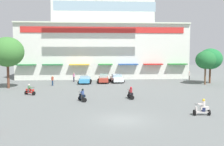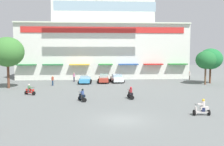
{
  "view_description": "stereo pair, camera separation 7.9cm",
  "coord_description": "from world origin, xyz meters",
  "views": [
    {
      "loc": [
        -2.77,
        -22.1,
        6.01
      ],
      "look_at": [
        0.2,
        13.48,
        2.78
      ],
      "focal_mm": 42.9,
      "sensor_mm": 36.0,
      "label": 1
    },
    {
      "loc": [
        -2.69,
        -22.11,
        6.01
      ],
      "look_at": [
        0.2,
        13.48,
        2.78
      ],
      "focal_mm": 42.9,
      "sensor_mm": 36.0,
      "label": 2
    }
  ],
  "objects": [
    {
      "name": "parked_car_0",
      "position": [
        -3.65,
        24.53,
        0.71
      ],
      "size": [
        2.5,
        4.17,
        1.39
      ],
      "color": "#3991C6",
      "rests_on": "ground"
    },
    {
      "name": "pedestrian_0",
      "position": [
        -8.89,
        22.12,
        0.92
      ],
      "size": [
        0.51,
        0.51,
        1.63
      ],
      "color": "navy",
      "rests_on": "ground"
    },
    {
      "name": "scooter_rider_2",
      "position": [
        -3.64,
        8.36,
        0.62
      ],
      "size": [
        1.05,
        1.54,
        1.49
      ],
      "color": "black",
      "rests_on": "ground"
    },
    {
      "name": "ground_plane",
      "position": [
        0.0,
        13.0,
        0.0
      ],
      "size": [
        128.0,
        128.0,
        0.0
      ],
      "primitive_type": "plane",
      "color": "slate"
    },
    {
      "name": "parked_car_1",
      "position": [
        -0.35,
        25.3,
        0.76
      ],
      "size": [
        2.35,
        4.38,
        1.5
      ],
      "color": "#A93729",
      "rests_on": "ground"
    },
    {
      "name": "plaza_tree_3",
      "position": [
        16.6,
        21.22,
        4.15
      ],
      "size": [
        3.35,
        3.27,
        5.69
      ],
      "color": "brown",
      "rests_on": "ground"
    },
    {
      "name": "plaza_tree_2",
      "position": [
        -15.22,
        19.7,
        5.54
      ],
      "size": [
        4.99,
        4.79,
        7.82
      ],
      "color": "brown",
      "rests_on": "ground"
    },
    {
      "name": "parked_car_2",
      "position": [
        2.03,
        25.37,
        0.75
      ],
      "size": [
        2.63,
        4.06,
        1.48
      ],
      "color": "silver",
      "rests_on": "ground"
    },
    {
      "name": "pedestrian_1",
      "position": [
        16.37,
        27.79,
        0.98
      ],
      "size": [
        0.43,
        0.43,
        1.68
      ],
      "color": "#49453E",
      "rests_on": "ground"
    },
    {
      "name": "pedestrian_2",
      "position": [
        -5.7,
        26.99,
        0.97
      ],
      "size": [
        0.4,
        0.4,
        1.68
      ],
      "color": "black",
      "rests_on": "ground"
    },
    {
      "name": "plaza_tree_1",
      "position": [
        18.18,
        22.83,
        4.27
      ],
      "size": [
        4.13,
        3.72,
        6.09
      ],
      "color": "brown",
      "rests_on": "ground"
    },
    {
      "name": "scooter_rider_3",
      "position": [
        -10.63,
        13.28,
        0.59
      ],
      "size": [
        1.52,
        1.23,
        1.44
      ],
      "color": "black",
      "rests_on": "ground"
    },
    {
      "name": "scooter_rider_0",
      "position": [
        7.35,
        0.92,
        0.62
      ],
      "size": [
        1.5,
        0.61,
        1.53
      ],
      "color": "black",
      "rests_on": "ground"
    },
    {
      "name": "colonial_building",
      "position": [
        0.0,
        35.78,
        9.37
      ],
      "size": [
        34.32,
        15.87,
        21.98
      ],
      "color": "silver",
      "rests_on": "ground"
    },
    {
      "name": "scooter_rider_1",
      "position": [
        2.12,
        9.41,
        0.61
      ],
      "size": [
        0.69,
        1.47,
        1.5
      ],
      "color": "black",
      "rests_on": "ground"
    }
  ]
}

